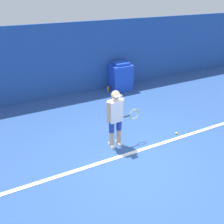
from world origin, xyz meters
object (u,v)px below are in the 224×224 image
tennis_ball (176,133)px  covered_chair (121,77)px  water_bottle (108,89)px  tennis_player (116,117)px

tennis_ball → covered_chair: covered_chair is taller
water_bottle → covered_chair: bearing=-1.9°
covered_chair → tennis_player: bearing=-119.0°
tennis_ball → covered_chair: 3.62m
tennis_ball → water_bottle: (-0.57, 3.60, 0.09)m
tennis_player → water_bottle: size_ratio=6.23×
tennis_player → tennis_ball: (1.83, -0.29, -0.87)m
tennis_ball → water_bottle: size_ratio=0.26×
tennis_ball → covered_chair: bearing=90.2°
tennis_player → water_bottle: (1.26, 3.31, -0.78)m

